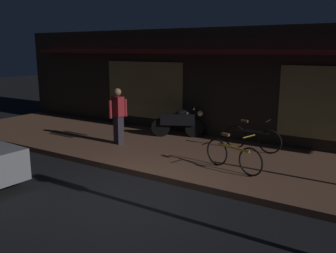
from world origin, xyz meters
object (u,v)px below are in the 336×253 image
(bicycle_extra, at_px, (252,138))
(person_photographer, at_px, (118,115))
(motorcycle, at_px, (179,122))
(bicycle_parked, at_px, (233,155))

(bicycle_extra, xyz_separation_m, person_photographer, (-3.64, -1.38, 0.52))
(motorcycle, distance_m, person_photographer, 2.04)
(bicycle_extra, bearing_deg, motorcycle, 173.24)
(bicycle_parked, distance_m, person_photographer, 3.87)
(motorcycle, distance_m, bicycle_parked, 3.44)
(bicycle_extra, bearing_deg, person_photographer, -159.27)
(bicycle_parked, relative_size, bicycle_extra, 0.96)
(bicycle_parked, xyz_separation_m, person_photographer, (-3.81, 0.43, 0.52))
(bicycle_parked, xyz_separation_m, bicycle_extra, (-0.16, 1.81, 0.00))
(bicycle_parked, height_order, person_photographer, person_photographer)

